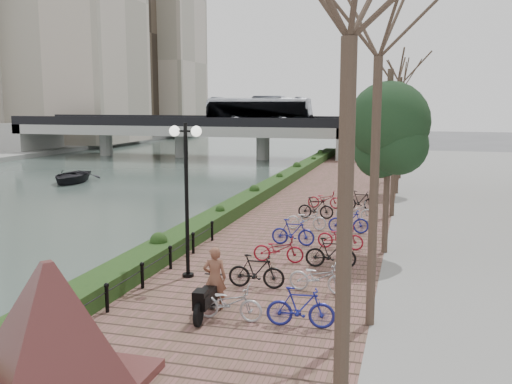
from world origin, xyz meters
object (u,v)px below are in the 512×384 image
at_px(lamppost, 186,167).
at_px(boat, 71,176).
at_px(pedestrian, 215,278).
at_px(granite_monument, 51,328).
at_px(motorcycle, 206,299).

xyz_separation_m(lamppost, boat, (-17.49, 20.40, -3.44)).
height_order(lamppost, pedestrian, lamppost).
distance_m(lamppost, boat, 27.09).
xyz_separation_m(pedestrian, boat, (-19.23, 22.81, -0.83)).
distance_m(granite_monument, boat, 33.01).
height_order(granite_monument, lamppost, lamppost).
relative_size(motorcycle, pedestrian, 0.92).
height_order(granite_monument, pedestrian, granite_monument).
bearing_deg(boat, pedestrian, -61.72).
distance_m(lamppost, pedestrian, 3.95).
distance_m(granite_monument, motorcycle, 4.63).
bearing_deg(motorcycle, granite_monument, -110.87).
bearing_deg(granite_monument, lamppost, 92.51).
bearing_deg(motorcycle, lamppost, 116.59).
xyz_separation_m(granite_monument, pedestrian, (1.42, 4.96, -0.45)).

